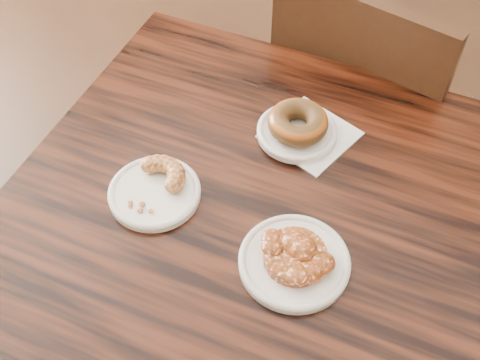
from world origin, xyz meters
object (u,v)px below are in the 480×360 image
Objects in this scene: chair_far at (371,113)px; apple_fritter at (295,255)px; cafe_table at (250,307)px; glazed_donut at (298,122)px; cruller_fragment at (153,185)px.

apple_fritter is (0.15, -0.68, 0.33)m from chair_far.
apple_fritter reaches higher than cafe_table.
apple_fritter is at bearing -60.07° from glazed_donut.
cafe_table is 0.62m from chair_far.
cafe_table is at bearing -83.19° from glazed_donut.
apple_fritter is 1.26× the size of cruller_fragment.
glazed_donut is 1.02× the size of cruller_fragment.
chair_far reaches higher than cafe_table.
apple_fritter is at bearing 103.30° from chair_far.
apple_fritter is at bearing -37.81° from cafe_table.
cruller_fragment is (-0.15, -0.08, 0.40)m from cafe_table.
chair_far is 0.77m from apple_fritter.
chair_far reaches higher than apple_fritter.
cafe_table is 7.58× the size of cruller_fragment.
cafe_table is at bearing 93.77° from chair_far.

